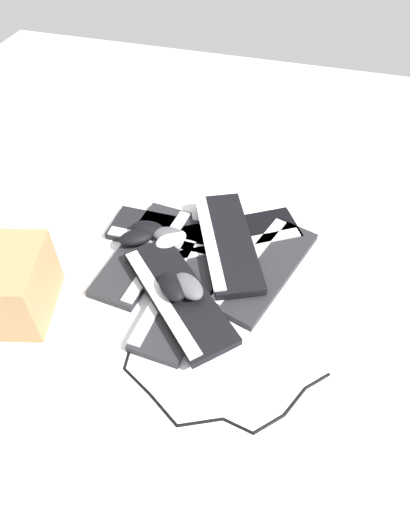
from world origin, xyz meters
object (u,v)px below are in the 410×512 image
(mouse_5, at_px, (188,286))
(keyboard_1, at_px, (265,268))
(mouse_3, at_px, (171,240))
(mouse_4, at_px, (136,238))
(keyboard_6, at_px, (227,241))
(keyboard_2, at_px, (233,236))
(keyboard_3, at_px, (175,235))
(mouse_1, at_px, (172,287))
(cardboard_box, at_px, (3,285))
(keyboard_5, at_px, (178,296))
(mouse_2, at_px, (148,229))
(keyboard_4, at_px, (144,252))
(mouse_0, at_px, (169,235))

(mouse_5, bearing_deg, keyboard_1, 82.37)
(mouse_3, xyz_separation_m, mouse_4, (0.02, -0.11, 0.00))
(keyboard_6, bearing_deg, keyboard_2, 173.57)
(keyboard_3, bearing_deg, keyboard_1, 78.58)
(mouse_1, relative_size, cardboard_box, 0.46)
(cardboard_box, bearing_deg, keyboard_5, 106.97)
(keyboard_1, relative_size, mouse_2, 4.23)
(keyboard_4, bearing_deg, keyboard_6, 109.91)
(keyboard_4, distance_m, mouse_1, 0.23)
(keyboard_5, height_order, mouse_1, mouse_1)
(keyboard_5, height_order, mouse_0, mouse_0)
(mouse_4, distance_m, cardboard_box, 0.42)
(keyboard_1, xyz_separation_m, mouse_2, (-0.03, -0.40, 0.04))
(mouse_2, bearing_deg, keyboard_4, 94.71)
(mouse_2, distance_m, mouse_5, 0.30)
(keyboard_6, height_order, mouse_5, mouse_5)
(mouse_5, relative_size, cardboard_box, 0.46)
(mouse_4, bearing_deg, mouse_5, 109.63)
(mouse_1, bearing_deg, keyboard_5, 47.03)
(mouse_3, bearing_deg, cardboard_box, -9.92)
(keyboard_2, bearing_deg, keyboard_6, -6.43)
(keyboard_6, bearing_deg, mouse_5, -12.48)
(keyboard_3, distance_m, mouse_5, 0.29)
(keyboard_6, relative_size, mouse_4, 4.21)
(keyboard_2, xyz_separation_m, keyboard_3, (0.05, -0.19, 0.00))
(keyboard_5, relative_size, cardboard_box, 1.76)
(mouse_1, bearing_deg, mouse_4, -176.81)
(keyboard_1, height_order, mouse_0, mouse_0)
(keyboard_4, relative_size, mouse_3, 4.13)
(keyboard_2, xyz_separation_m, mouse_1, (0.31, -0.10, 0.07))
(keyboard_1, distance_m, mouse_4, 0.42)
(keyboard_6, distance_m, mouse_3, 0.18)
(mouse_4, xyz_separation_m, mouse_5, (0.17, 0.23, 0.03))
(mouse_0, bearing_deg, mouse_2, 170.52)
(keyboard_4, height_order, mouse_5, mouse_5)
(keyboard_1, bearing_deg, keyboard_5, -47.44)
(keyboard_1, height_order, cardboard_box, cardboard_box)
(mouse_1, distance_m, cardboard_box, 0.46)
(keyboard_1, bearing_deg, keyboard_3, -101.42)
(keyboard_3, distance_m, keyboard_4, 0.12)
(mouse_1, distance_m, mouse_5, 0.05)
(mouse_4, relative_size, mouse_5, 1.00)
(mouse_1, bearing_deg, mouse_3, 158.17)
(mouse_1, xyz_separation_m, mouse_3, (-0.20, -0.08, -0.03))
(keyboard_4, height_order, keyboard_5, keyboard_5)
(mouse_0, distance_m, mouse_1, 0.24)
(mouse_4, height_order, mouse_5, mouse_5)
(keyboard_2, relative_size, keyboard_3, 1.03)
(mouse_0, relative_size, cardboard_box, 0.46)
(keyboard_4, xyz_separation_m, keyboard_6, (-0.09, 0.25, 0.03))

